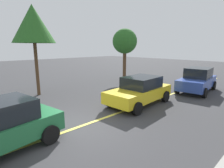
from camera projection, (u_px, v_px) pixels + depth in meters
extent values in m
plane|color=#38383A|center=(73.00, 129.00, 7.12)|extent=(80.00, 80.00, 0.00)
cube|color=#E0D14C|center=(125.00, 111.00, 9.13)|extent=(28.00, 0.16, 0.01)
cube|color=#2D479E|center=(197.00, 82.00, 12.94)|extent=(4.38, 2.26, 0.69)
cube|color=black|center=(199.00, 73.00, 12.95)|extent=(2.19, 1.77, 0.69)
cylinder|color=black|center=(205.00, 93.00, 11.39)|extent=(0.66, 0.30, 0.64)
cylinder|color=black|center=(177.00, 89.00, 12.46)|extent=(0.66, 0.30, 0.64)
cylinder|color=black|center=(214.00, 85.00, 13.55)|extent=(0.66, 0.30, 0.64)
cylinder|color=black|center=(190.00, 83.00, 14.62)|extent=(0.66, 0.30, 0.64)
cylinder|color=black|center=(50.00, 135.00, 6.00)|extent=(0.67, 0.32, 0.64)
cylinder|color=black|center=(24.00, 122.00, 7.05)|extent=(0.67, 0.32, 0.64)
cube|color=gold|center=(139.00, 93.00, 10.08)|extent=(4.32, 2.05, 0.62)
cube|color=black|center=(142.00, 82.00, 10.10)|extent=(2.12, 1.69, 0.62)
cylinder|color=black|center=(137.00, 109.00, 8.52)|extent=(0.65, 0.26, 0.64)
cylinder|color=black|center=(110.00, 101.00, 9.71)|extent=(0.65, 0.26, 0.64)
cylinder|color=black|center=(165.00, 96.00, 10.58)|extent=(0.65, 0.26, 0.64)
cylinder|color=black|center=(140.00, 91.00, 11.76)|extent=(0.65, 0.26, 0.64)
cylinder|color=#513823|center=(124.00, 64.00, 17.13)|extent=(0.32, 0.32, 3.05)
sphere|color=#286023|center=(125.00, 41.00, 16.68)|extent=(2.29, 2.29, 2.29)
cylinder|color=#513823|center=(37.00, 70.00, 11.83)|extent=(0.21, 0.21, 3.43)
cone|color=#286023|center=(33.00, 24.00, 11.24)|extent=(2.63, 2.63, 2.34)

